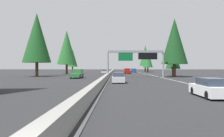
% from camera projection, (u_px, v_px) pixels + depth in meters
% --- Properties ---
extents(ground_plane, '(320.00, 320.00, 0.00)m').
position_uv_depth(ground_plane, '(111.00, 75.00, 62.56)').
color(ground_plane, '#262628').
extents(median_barrier, '(180.00, 0.56, 0.90)m').
position_uv_depth(median_barrier, '(111.00, 72.00, 82.56)').
color(median_barrier, gray).
rests_on(median_barrier, ground).
extents(shoulder_stripe_right, '(160.00, 0.16, 0.01)m').
position_uv_depth(shoulder_stripe_right, '(145.00, 74.00, 72.33)').
color(shoulder_stripe_right, silver).
rests_on(shoulder_stripe_right, ground).
extents(shoulder_stripe_median, '(160.00, 0.16, 0.01)m').
position_uv_depth(shoulder_stripe_median, '(112.00, 74.00, 72.55)').
color(shoulder_stripe_median, silver).
rests_on(shoulder_stripe_median, ground).
extents(sign_gantry_overhead, '(0.50, 12.68, 6.01)m').
position_uv_depth(sign_gantry_overhead, '(136.00, 56.00, 47.31)').
color(sign_gantry_overhead, gray).
rests_on(sign_gantry_overhead, ground).
extents(sedan_distant_b, '(4.40, 1.80, 1.47)m').
position_uv_depth(sedan_distant_b, '(211.00, 88.00, 16.26)').
color(sedan_distant_b, white).
rests_on(sedan_distant_b, ground).
extents(sedan_far_right, '(4.40, 1.80, 1.47)m').
position_uv_depth(sedan_far_right, '(118.00, 78.00, 31.23)').
color(sedan_far_right, silver).
rests_on(sedan_far_right, ground).
extents(pickup_mid_left, '(5.60, 2.00, 1.86)m').
position_uv_depth(pickup_mid_left, '(127.00, 71.00, 73.33)').
color(pickup_mid_left, maroon).
rests_on(pickup_mid_left, ground).
extents(minivan_far_center, '(5.00, 1.95, 1.69)m').
position_uv_depth(minivan_far_center, '(134.00, 70.00, 93.71)').
color(minivan_far_center, '#1E4793').
rests_on(minivan_far_center, ground).
extents(oncoming_near, '(4.40, 1.80, 1.47)m').
position_uv_depth(oncoming_near, '(104.00, 72.00, 75.42)').
color(oncoming_near, silver).
rests_on(oncoming_near, ground).
extents(oncoming_far, '(5.60, 2.00, 1.86)m').
position_uv_depth(oncoming_far, '(77.00, 74.00, 44.76)').
color(oncoming_far, '#2D6B38').
rests_on(oncoming_far, ground).
extents(conifer_right_near, '(6.08, 6.08, 13.81)m').
position_uv_depth(conifer_right_near, '(174.00, 41.00, 50.02)').
color(conifer_right_near, '#4C3823').
rests_on(conifer_right_near, ground).
extents(conifer_right_mid, '(3.72, 3.72, 8.44)m').
position_uv_depth(conifer_right_mid, '(173.00, 56.00, 54.86)').
color(conifer_right_mid, '#4C3823').
rests_on(conifer_right_mid, ground).
extents(conifer_right_far, '(4.32, 4.32, 9.83)m').
position_uv_depth(conifer_right_far, '(148.00, 59.00, 93.52)').
color(conifer_right_far, '#4C3823').
rests_on(conifer_right_far, ground).
extents(conifer_right_distant, '(5.95, 5.95, 13.51)m').
position_uv_depth(conifer_right_distant, '(145.00, 56.00, 110.11)').
color(conifer_right_distant, '#4C3823').
rests_on(conifer_right_distant, ground).
extents(conifer_left_near, '(6.91, 6.91, 15.71)m').
position_uv_depth(conifer_left_near, '(37.00, 38.00, 52.54)').
color(conifer_left_near, '#4C3823').
rests_on(conifer_left_near, ground).
extents(conifer_left_mid, '(6.41, 6.41, 14.57)m').
position_uv_depth(conifer_left_mid, '(67.00, 48.00, 71.16)').
color(conifer_left_mid, '#4C3823').
rests_on(conifer_left_mid, ground).
extents(conifer_left_far, '(5.10, 5.10, 11.58)m').
position_uv_depth(conifer_left_far, '(73.00, 58.00, 108.87)').
color(conifer_left_far, '#4C3823').
rests_on(conifer_left_far, ground).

